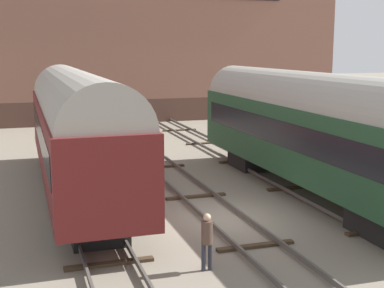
% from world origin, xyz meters
% --- Properties ---
extents(ground_plane, '(200.00, 200.00, 0.00)m').
position_xyz_m(ground_plane, '(0.00, 0.00, 0.00)').
color(ground_plane, slate).
extents(track_left, '(2.60, 60.00, 0.26)m').
position_xyz_m(track_left, '(-4.62, 0.00, 0.14)').
color(track_left, '#4C4742').
rests_on(track_left, ground).
extents(track_middle, '(2.60, 60.00, 0.26)m').
position_xyz_m(track_middle, '(0.00, 0.00, 0.14)').
color(track_middle, '#4C4742').
rests_on(track_middle, ground).
extents(track_right, '(2.60, 60.00, 0.26)m').
position_xyz_m(track_right, '(4.62, 0.00, 0.14)').
color(track_right, '#4C4742').
rests_on(track_right, ground).
extents(train_car_green, '(2.93, 16.88, 5.25)m').
position_xyz_m(train_car_green, '(4.62, 2.11, 3.00)').
color(train_car_green, black).
rests_on(train_car_green, ground).
extents(train_car_maroon, '(3.07, 17.12, 5.31)m').
position_xyz_m(train_car_maroon, '(-4.62, 4.98, 3.01)').
color(train_car_maroon, black).
rests_on(train_car_maroon, ground).
extents(station_platform, '(2.60, 15.86, 1.01)m').
position_xyz_m(station_platform, '(7.23, 0.64, 0.93)').
color(station_platform, brown).
rests_on(station_platform, ground).
extents(person_worker, '(0.32, 0.32, 1.67)m').
position_xyz_m(person_worker, '(-2.05, -4.19, 1.00)').
color(person_worker, '#282833').
rests_on(person_worker, ground).
extents(warehouse_building, '(38.20, 13.68, 19.86)m').
position_xyz_m(warehouse_building, '(2.01, 33.07, 9.93)').
color(warehouse_building, '#4F342A').
rests_on(warehouse_building, ground).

